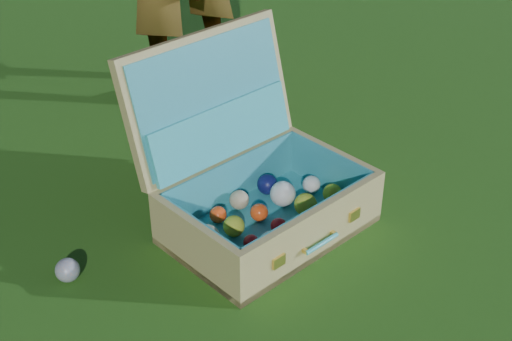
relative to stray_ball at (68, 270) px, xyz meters
The scene contains 3 objects.
ground 0.55m from the stray_ball, ahead, with size 60.00×60.00×0.00m, color #215114.
stray_ball is the anchor object (origin of this frame).
suitcase 0.52m from the stray_ball, ahead, with size 0.61×0.57×0.49m.
Camera 1 is at (-0.83, -1.36, 1.16)m, focal length 50.00 mm.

